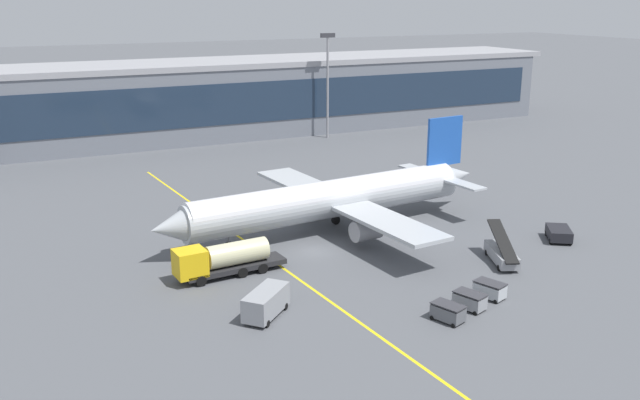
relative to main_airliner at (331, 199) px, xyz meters
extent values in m
plane|color=#515459|center=(-4.48, -5.00, -3.81)|extent=(700.00, 700.00, 0.00)
cube|color=yellow|center=(-9.69, -3.00, -3.81)|extent=(6.04, 79.82, 0.01)
cube|color=slate|center=(-19.52, 61.03, 2.73)|extent=(190.45, 18.69, 13.08)
cube|color=#1E2D42|center=(-19.52, 51.62, 3.38)|extent=(184.74, 0.16, 7.32)
cube|color=#99999E|center=(-19.52, 61.03, 9.77)|extent=(194.26, 19.06, 1.00)
cylinder|color=#B2B7BC|center=(-0.28, -0.03, -0.15)|extent=(34.44, 7.11, 3.98)
cylinder|color=silver|center=(-0.28, -0.03, 0.21)|extent=(33.75, 6.89, 3.82)
cone|color=#B2B7BC|center=(-18.70, -1.73, -0.15)|extent=(4.31, 4.13, 3.78)
cone|color=#B2B7BC|center=(18.35, 1.70, 0.25)|extent=(5.06, 3.81, 3.38)
cube|color=#1E51B2|center=(16.26, 1.50, 4.82)|extent=(5.18, 0.83, 5.96)
cube|color=#B2B7BC|center=(16.13, -2.50, 0.45)|extent=(2.58, 6.52, 0.24)
cube|color=#B2B7BC|center=(15.40, 5.42, 0.45)|extent=(2.58, 6.52, 0.24)
cube|color=#B2B7BC|center=(2.06, -9.02, -0.45)|extent=(6.10, 14.75, 0.40)
cube|color=#B2B7BC|center=(0.37, 9.25, -0.45)|extent=(6.10, 14.75, 0.40)
cylinder|color=#939399|center=(0.83, -6.54, -1.84)|extent=(3.25, 2.46, 2.19)
cylinder|color=#939399|center=(-0.39, 6.58, -1.84)|extent=(3.25, 2.46, 2.19)
cylinder|color=black|center=(-12.54, -1.16, -3.31)|extent=(1.03, 0.49, 1.00)
cylinder|color=slate|center=(-12.54, -1.16, -2.48)|extent=(0.20, 0.20, 1.68)
cylinder|color=black|center=(1.93, -1.62, -3.31)|extent=(1.03, 0.49, 1.00)
cylinder|color=slate|center=(1.93, -1.62, -2.48)|extent=(0.20, 0.20, 1.68)
cylinder|color=black|center=(1.60, 1.95, -3.31)|extent=(1.03, 0.49, 1.00)
cylinder|color=slate|center=(1.60, 1.95, -2.48)|extent=(0.20, 0.20, 1.68)
cube|color=#232326|center=(-14.06, -7.33, -3.06)|extent=(10.15, 3.19, 0.50)
cube|color=yellow|center=(-18.45, -7.64, -1.81)|extent=(2.97, 2.69, 2.50)
cube|color=black|center=(-19.71, -7.73, -1.31)|extent=(0.32, 2.31, 1.12)
cylinder|color=beige|center=(-13.78, -7.31, -1.71)|extent=(6.14, 2.61, 2.20)
cylinder|color=black|center=(-17.81, -8.78, -3.31)|extent=(1.02, 0.42, 1.00)
cylinder|color=black|center=(-17.98, -6.41, -3.31)|extent=(1.02, 0.42, 1.00)
cylinder|color=black|center=(-13.68, -8.50, -3.31)|extent=(1.02, 0.42, 1.00)
cylinder|color=black|center=(-13.85, -6.13, -3.31)|extent=(1.02, 0.42, 1.00)
cylinder|color=black|center=(-11.59, -8.35, -3.31)|extent=(1.02, 0.42, 1.00)
cylinder|color=black|center=(-11.75, -5.98, -3.31)|extent=(1.02, 0.42, 1.00)
cube|color=gray|center=(10.88, -16.21, -2.96)|extent=(4.09, 6.27, 1.10)
cube|color=black|center=(10.88, -16.21, -1.51)|extent=(3.92, 6.87, 2.38)
cylinder|color=black|center=(10.85, -18.48, -3.51)|extent=(0.46, 0.65, 0.60)
cylinder|color=black|center=(9.28, -17.81, -3.51)|extent=(0.46, 0.65, 0.60)
cylinder|color=black|center=(12.49, -14.61, -3.51)|extent=(0.46, 0.65, 0.60)
cylinder|color=black|center=(10.91, -13.95, -3.51)|extent=(0.46, 0.65, 0.60)
cube|color=gray|center=(-14.78, -17.24, -2.51)|extent=(5.12, 4.91, 2.00)
cube|color=black|center=(-13.86, -16.40, -2.16)|extent=(2.57, 2.58, 0.60)
cylinder|color=black|center=(-14.12, -15.36, -3.51)|extent=(0.61, 0.59, 0.60)
cylinder|color=black|center=(-12.85, -16.76, -3.51)|extent=(0.61, 0.59, 0.60)
cylinder|color=black|center=(-16.72, -17.71, -3.51)|extent=(0.61, 0.59, 0.60)
cylinder|color=black|center=(-15.45, -19.11, -3.51)|extent=(0.61, 0.59, 0.60)
cube|color=black|center=(20.89, -13.72, -2.96)|extent=(4.03, 4.44, 1.10)
cube|color=black|center=(21.42, -12.93, -2.77)|extent=(2.46, 2.26, 0.33)
cylinder|color=black|center=(20.77, -12.04, -3.51)|extent=(0.54, 0.64, 0.60)
cylinder|color=black|center=(22.49, -13.19, -3.51)|extent=(0.54, 0.64, 0.60)
cylinder|color=black|center=(19.29, -14.25, -3.51)|extent=(0.54, 0.64, 0.60)
cylinder|color=black|center=(21.01, -15.40, -3.51)|extent=(0.54, 0.64, 0.60)
cube|color=#595B60|center=(-1.71, -24.56, -3.08)|extent=(2.28, 2.95, 1.10)
cube|color=#333338|center=(-1.71, -24.56, -2.38)|extent=(2.33, 3.01, 0.10)
cylinder|color=black|center=(-2.77, -23.83, -3.63)|extent=(0.23, 0.38, 0.36)
cylinder|color=black|center=(-1.35, -23.33, -3.63)|extent=(0.23, 0.38, 0.36)
cylinder|color=black|center=(-2.07, -25.79, -3.63)|extent=(0.23, 0.38, 0.36)
cylinder|color=black|center=(-0.66, -25.29, -3.63)|extent=(0.23, 0.38, 0.36)
cube|color=gray|center=(1.30, -23.49, -3.08)|extent=(2.28, 2.95, 1.10)
cube|color=#333338|center=(1.30, -23.49, -2.38)|extent=(2.33, 3.01, 0.10)
cylinder|color=black|center=(0.25, -22.76, -3.63)|extent=(0.23, 0.38, 0.36)
cylinder|color=black|center=(1.66, -22.26, -3.63)|extent=(0.23, 0.38, 0.36)
cylinder|color=black|center=(0.94, -24.72, -3.63)|extent=(0.23, 0.38, 0.36)
cylinder|color=black|center=(2.36, -24.22, -3.63)|extent=(0.23, 0.38, 0.36)
cube|color=#B2B7BC|center=(4.32, -22.43, -3.08)|extent=(2.28, 2.95, 1.10)
cube|color=#333338|center=(4.32, -22.43, -2.38)|extent=(2.33, 3.01, 0.10)
cylinder|color=black|center=(3.27, -21.70, -3.63)|extent=(0.23, 0.38, 0.36)
cylinder|color=black|center=(4.68, -21.20, -3.63)|extent=(0.23, 0.38, 0.36)
cylinder|color=black|center=(3.96, -23.66, -3.63)|extent=(0.23, 0.38, 0.36)
cylinder|color=black|center=(5.37, -23.16, -3.63)|extent=(0.23, 0.38, 0.36)
cylinder|color=gray|center=(24.09, 49.03, 5.41)|extent=(0.44, 0.44, 18.44)
cube|color=#333338|center=(24.09, 49.03, 15.03)|extent=(2.80, 0.50, 0.80)
camera|label=1|loc=(-33.88, -66.61, 21.73)|focal=39.01mm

